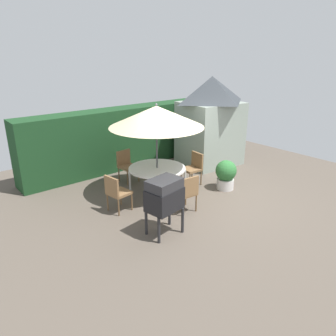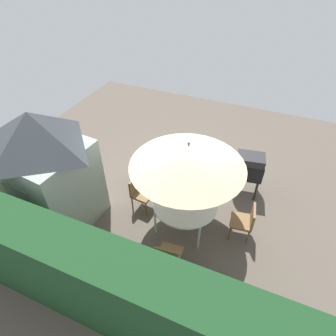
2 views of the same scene
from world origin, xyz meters
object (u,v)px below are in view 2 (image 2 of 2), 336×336
Objects in this scene: patio_umbrella at (188,155)px; chair_toward_hedge at (205,177)px; chair_far_side at (246,220)px; potted_plant_by_shed at (140,170)px; bbq_grill at (249,167)px; patio_table at (185,204)px; chair_near_shed at (168,256)px; garden_shed at (47,169)px; chair_toward_house at (140,191)px.

chair_toward_hedge is at bearing -94.87° from patio_umbrella.
chair_far_side is 1.11× the size of potted_plant_by_shed.
bbq_grill reaches higher than potted_plant_by_shed.
patio_table is 1.29m from chair_near_shed.
potted_plant_by_shed is at bearing -124.65° from garden_shed.
garden_shed is 2.44m from potted_plant_by_shed.
potted_plant_by_shed is at bearing -51.32° from chair_near_shed.
chair_toward_house is (2.57, 0.10, 0.00)m from chair_far_side.
garden_shed is 2.16m from chair_toward_house.
chair_near_shed is (-0.13, 1.27, -1.54)m from patio_umbrella.
patio_table is at bearing 150.48° from potted_plant_by_shed.
patio_table is 1.63× the size of chair_near_shed.
chair_toward_house is at bearing -4.80° from patio_table.
chair_toward_hedge is at bearing -39.99° from chair_far_side.
chair_toward_hedge is at bearing -169.62° from potted_plant_by_shed.
chair_far_side is at bearing -171.54° from patio_umbrella.
chair_toward_hedge is at bearing 22.66° from bbq_grill.
bbq_grill is 1.33× the size of chair_toward_house.
chair_far_side is at bearing -177.80° from chair_toward_house.
patio_umbrella is at bearing -84.28° from chair_near_shed.
chair_toward_house is (1.22, -0.10, -1.54)m from patio_umbrella.
garden_shed is 3.15× the size of chair_toward_house.
patio_umbrella reaches higher than bbq_grill.
potted_plant_by_shed is (1.74, 0.32, -0.09)m from chair_toward_hedge.
chair_near_shed is at bearing 172.91° from garden_shed.
chair_toward_house reaches higher than potted_plant_by_shed.
chair_near_shed and chair_toward_house have the same top height.
bbq_grill is at bearing -123.52° from patio_umbrella.
patio_table is 1.89m from potted_plant_by_shed.
chair_toward_hedge is (1.24, -1.04, 0.00)m from chair_far_side.
chair_near_shed is at bearing 95.72° from patio_umbrella.
garden_shed is 3.49× the size of potted_plant_by_shed.
bbq_grill is 1.51m from chair_far_side.
patio_table is at bearing -162.75° from garden_shed.
garden_shed is at bearing 17.25° from patio_umbrella.
patio_table is 1.63× the size of chair_toward_hedge.
chair_toward_hedge and chair_toward_house have the same top height.
patio_table is at bearing 175.20° from chair_toward_house.
chair_far_side reaches higher than patio_table.
garden_shed reaches higher than potted_plant_by_shed.
bbq_grill reaches higher than chair_far_side.
chair_toward_hedge is 1.11× the size of potted_plant_by_shed.
garden_shed reaches higher than patio_umbrella.
patio_table is at bearing 85.13° from chair_toward_hedge.
garden_shed is 3.15× the size of chair_near_shed.
patio_umbrella is 2.48m from potted_plant_by_shed.
patio_umbrella is at bearing 150.48° from potted_plant_by_shed.
garden_shed is at bearing 14.53° from chair_far_side.
chair_toward_hedge is (-3.00, -2.14, -0.93)m from garden_shed.
bbq_grill is at bearing -108.31° from chair_near_shed.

